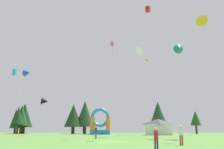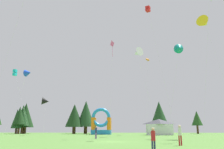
# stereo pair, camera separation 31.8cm
# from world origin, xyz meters

# --- Properties ---
(ground_plane) EXTENTS (120.00, 120.00, 0.00)m
(ground_plane) POSITION_xyz_m (0.00, 0.00, 0.00)
(ground_plane) COLOR #548438
(kite_white_delta) EXTENTS (5.82, 4.54, 18.94)m
(kite_white_delta) POSITION_xyz_m (5.01, 21.18, 17.82)
(kite_white_delta) COLOR white
(kite_white_delta) RESTS_ON ground_plane
(kite_black_delta) EXTENTS (2.16, 2.93, 8.52)m
(kite_black_delta) POSITION_xyz_m (-15.95, 24.39, 7.59)
(kite_black_delta) COLOR black
(kite_black_delta) RESTS_ON ground_plane
(kite_cyan_box) EXTENTS (4.13, 1.40, 11.03)m
(kite_cyan_box) POSITION_xyz_m (-16.02, 8.12, 10.48)
(kite_cyan_box) COLOR #19B7CC
(kite_cyan_box) RESTS_ON ground_plane
(kite_red_box) EXTENTS (3.77, 2.42, 21.97)m
(kite_red_box) POSITION_xyz_m (6.13, 8.24, 21.42)
(kite_red_box) COLOR red
(kite_red_box) RESTS_ON ground_plane
(kite_yellow_delta) EXTENTS (5.09, 4.53, 21.79)m
(kite_yellow_delta) POSITION_xyz_m (16.85, 12.14, 20.53)
(kite_yellow_delta) COLOR yellow
(kite_yellow_delta) RESTS_ON ground_plane
(kite_blue_delta) EXTENTS (2.57, 6.22, 14.27)m
(kite_blue_delta) POSITION_xyz_m (-19.12, 21.04, 13.48)
(kite_blue_delta) COLOR blue
(kite_blue_delta) RESTS_ON ground_plane
(kite_pink_diamond) EXTENTS (0.78, 3.26, 16.08)m
(kite_pink_diamond) POSITION_xyz_m (0.04, 9.33, 15.43)
(kite_pink_diamond) COLOR #EA599E
(kite_pink_diamond) RESTS_ON ground_plane
(kite_teal_delta) EXTENTS (3.69, 1.88, 16.13)m
(kite_teal_delta) POSITION_xyz_m (11.59, 10.59, 15.17)
(kite_teal_delta) COLOR #0C7F7A
(kite_teal_delta) RESTS_ON ground_plane
(kite_orange_parafoil) EXTENTS (2.16, 6.16, 19.86)m
(kite_orange_parafoil) POSITION_xyz_m (8.36, 31.55, 19.21)
(kite_orange_parafoil) COLOR orange
(kite_orange_parafoil) RESTS_ON ground_plane
(person_left_edge) EXTENTS (0.45, 0.45, 1.86)m
(person_left_edge) POSITION_xyz_m (-2.45, 7.81, 1.11)
(person_left_edge) COLOR #724C8C
(person_left_edge) RESTS_ON ground_plane
(person_far_side) EXTENTS (0.35, 0.35, 1.88)m
(person_far_side) POSITION_xyz_m (6.93, -6.24, 1.12)
(person_far_side) COLOR #B21E26
(person_far_side) RESTS_ON ground_plane
(person_near_camera) EXTENTS (0.34, 0.34, 1.61)m
(person_near_camera) POSITION_xyz_m (3.53, -13.68, 0.96)
(person_near_camera) COLOR navy
(person_near_camera) RESTS_ON ground_plane
(inflatable_orange_dome) EXTENTS (5.16, 3.70, 6.80)m
(inflatable_orange_dome) POSITION_xyz_m (-3.99, 34.60, 2.46)
(inflatable_orange_dome) COLOR #268CD8
(inflatable_orange_dome) RESTS_ON ground_plane
(festival_tent) EXTENTS (5.80, 4.35, 3.74)m
(festival_tent) POSITION_xyz_m (10.31, 29.25, 1.87)
(festival_tent) COLOR silver
(festival_tent) RESTS_ON ground_plane
(tree_row_1) EXTENTS (3.16, 3.16, 7.14)m
(tree_row_1) POSITION_xyz_m (-29.32, 40.54, 4.31)
(tree_row_1) COLOR #4C331E
(tree_row_1) RESTS_ON ground_plane
(tree_row_2) EXTENTS (3.40, 3.40, 7.84)m
(tree_row_2) POSITION_xyz_m (-28.40, 40.07, 5.18)
(tree_row_2) COLOR #4C331E
(tree_row_2) RESTS_ON ground_plane
(tree_row_3) EXTENTS (4.06, 4.06, 8.46)m
(tree_row_3) POSITION_xyz_m (-28.06, 41.61, 5.33)
(tree_row_3) COLOR #4C331E
(tree_row_3) RESTS_ON ground_plane
(tree_row_4) EXTENTS (5.21, 5.21, 9.12)m
(tree_row_4) POSITION_xyz_m (-27.94, 43.28, 5.45)
(tree_row_4) COLOR #4C331E
(tree_row_4) RESTS_ON ground_plane
(tree_row_5) EXTENTS (5.18, 5.18, 8.52)m
(tree_row_5) POSITION_xyz_m (-12.44, 40.83, 5.19)
(tree_row_5) COLOR #4C331E
(tree_row_5) RESTS_ON ground_plane
(tree_row_6) EXTENTS (5.37, 5.37, 9.65)m
(tree_row_6) POSITION_xyz_m (-9.28, 42.19, 5.81)
(tree_row_6) COLOR #4C331E
(tree_row_6) RESTS_ON ground_plane
(tree_row_7) EXTENTS (5.74, 5.74, 9.64)m
(tree_row_7) POSITION_xyz_m (12.82, 44.90, 5.69)
(tree_row_7) COLOR #4C331E
(tree_row_7) RESTS_ON ground_plane
(tree_row_8) EXTENTS (3.17, 3.17, 6.57)m
(tree_row_8) POSITION_xyz_m (23.40, 42.74, 4.40)
(tree_row_8) COLOR #4C331E
(tree_row_8) RESTS_ON ground_plane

